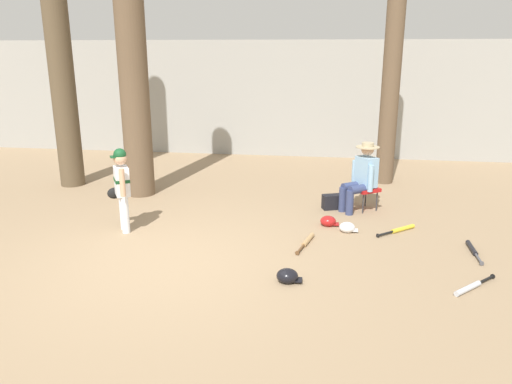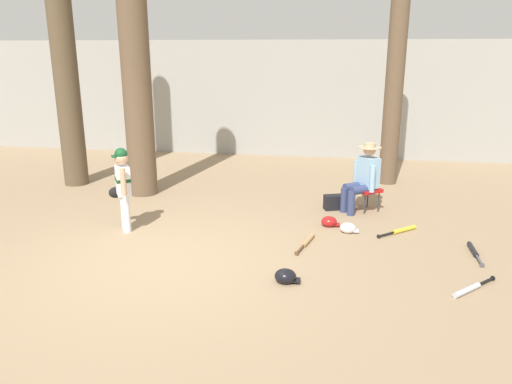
{
  "view_description": "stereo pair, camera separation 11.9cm",
  "coord_description": "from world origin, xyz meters",
  "px_view_note": "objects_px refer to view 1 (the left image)",
  "views": [
    {
      "loc": [
        2.07,
        -5.69,
        2.7
      ],
      "look_at": [
        1.09,
        0.98,
        0.75
      ],
      "focal_mm": 34.3,
      "sensor_mm": 36.0,
      "label": 1
    },
    {
      "loc": [
        2.19,
        -5.67,
        2.7
      ],
      "look_at": [
        1.09,
        0.98,
        0.75
      ],
      "focal_mm": 34.3,
      "sensor_mm": 36.0,
      "label": 2
    }
  ],
  "objects_px": {
    "bat_black_composite": "(473,250)",
    "bat_yellow_trainer": "(400,229)",
    "batting_helmet_white": "(347,227)",
    "folding_stool": "(365,190)",
    "bat_wood_tan": "(307,241)",
    "young_ballplayer": "(121,185)",
    "bat_aluminum_silver": "(471,287)",
    "handbag_beside_stool": "(332,202)",
    "batting_helmet_black": "(287,276)",
    "tree_near_player": "(132,61)",
    "tree_far_left": "(58,37)",
    "tree_behind_spectator": "(391,84)",
    "batting_helmet_red": "(328,221)",
    "seated_spectator": "(362,175)"
  },
  "relations": [
    {
      "from": "tree_far_left",
      "to": "bat_aluminum_silver",
      "type": "relative_size",
      "value": 10.77
    },
    {
      "from": "tree_behind_spectator",
      "to": "bat_wood_tan",
      "type": "bearing_deg",
      "value": -111.51
    },
    {
      "from": "tree_behind_spectator",
      "to": "bat_aluminum_silver",
      "type": "xyz_separation_m",
      "value": [
        0.51,
        -4.87,
        -2.01
      ]
    },
    {
      "from": "tree_behind_spectator",
      "to": "folding_stool",
      "type": "distance_m",
      "value": 2.66
    },
    {
      "from": "folding_stool",
      "to": "batting_helmet_black",
      "type": "distance_m",
      "value": 3.21
    },
    {
      "from": "young_ballplayer",
      "to": "bat_aluminum_silver",
      "type": "relative_size",
      "value": 2.16
    },
    {
      "from": "bat_black_composite",
      "to": "batting_helmet_white",
      "type": "xyz_separation_m",
      "value": [
        -1.71,
        0.54,
        0.04
      ]
    },
    {
      "from": "tree_far_left",
      "to": "seated_spectator",
      "type": "bearing_deg",
      "value": -8.67
    },
    {
      "from": "tree_near_player",
      "to": "seated_spectator",
      "type": "distance_m",
      "value": 4.6
    },
    {
      "from": "bat_black_composite",
      "to": "batting_helmet_white",
      "type": "height_order",
      "value": "batting_helmet_white"
    },
    {
      "from": "tree_far_left",
      "to": "batting_helmet_red",
      "type": "height_order",
      "value": "tree_far_left"
    },
    {
      "from": "seated_spectator",
      "to": "tree_far_left",
      "type": "xyz_separation_m",
      "value": [
        -5.85,
        0.89,
        2.31
      ]
    },
    {
      "from": "bat_yellow_trainer",
      "to": "batting_helmet_white",
      "type": "relative_size",
      "value": 2.23
    },
    {
      "from": "seated_spectator",
      "to": "batting_helmet_white",
      "type": "bearing_deg",
      "value": -102.65
    },
    {
      "from": "handbag_beside_stool",
      "to": "bat_black_composite",
      "type": "height_order",
      "value": "handbag_beside_stool"
    },
    {
      "from": "tree_far_left",
      "to": "bat_black_composite",
      "type": "xyz_separation_m",
      "value": [
        7.31,
        -2.54,
        -2.92
      ]
    },
    {
      "from": "bat_aluminum_silver",
      "to": "bat_yellow_trainer",
      "type": "height_order",
      "value": "same"
    },
    {
      "from": "folding_stool",
      "to": "bat_yellow_trainer",
      "type": "xyz_separation_m",
      "value": [
        0.49,
        -1.03,
        -0.33
      ]
    },
    {
      "from": "tree_near_player",
      "to": "bat_wood_tan",
      "type": "height_order",
      "value": "tree_near_player"
    },
    {
      "from": "bat_wood_tan",
      "to": "batting_helmet_white",
      "type": "bearing_deg",
      "value": 43.42
    },
    {
      "from": "handbag_beside_stool",
      "to": "bat_wood_tan",
      "type": "distance_m",
      "value": 1.73
    },
    {
      "from": "bat_black_composite",
      "to": "bat_aluminum_silver",
      "type": "height_order",
      "value": "same"
    },
    {
      "from": "tree_near_player",
      "to": "batting_helmet_red",
      "type": "xyz_separation_m",
      "value": [
        3.64,
        -1.29,
        -2.44
      ]
    },
    {
      "from": "tree_far_left",
      "to": "handbag_beside_stool",
      "type": "bearing_deg",
      "value": -9.23
    },
    {
      "from": "tree_behind_spectator",
      "to": "batting_helmet_red",
      "type": "xyz_separation_m",
      "value": [
        -1.16,
        -2.9,
        -1.97
      ]
    },
    {
      "from": "seated_spectator",
      "to": "bat_black_composite",
      "type": "relative_size",
      "value": 1.57
    },
    {
      "from": "bat_black_composite",
      "to": "tree_behind_spectator",
      "type": "bearing_deg",
      "value": 102.92
    },
    {
      "from": "tree_behind_spectator",
      "to": "tree_far_left",
      "type": "height_order",
      "value": "tree_far_left"
    },
    {
      "from": "folding_stool",
      "to": "bat_black_composite",
      "type": "distance_m",
      "value": 2.22
    },
    {
      "from": "tree_near_player",
      "to": "bat_aluminum_silver",
      "type": "bearing_deg",
      "value": -31.57
    },
    {
      "from": "folding_stool",
      "to": "bat_yellow_trainer",
      "type": "relative_size",
      "value": 0.87
    },
    {
      "from": "tree_behind_spectator",
      "to": "batting_helmet_red",
      "type": "distance_m",
      "value": 3.7
    },
    {
      "from": "bat_black_composite",
      "to": "bat_yellow_trainer",
      "type": "xyz_separation_m",
      "value": [
        -0.9,
        0.68,
        0.0
      ]
    },
    {
      "from": "young_ballplayer",
      "to": "bat_yellow_trainer",
      "type": "bearing_deg",
      "value": 7.77
    },
    {
      "from": "bat_wood_tan",
      "to": "batting_helmet_black",
      "type": "relative_size",
      "value": 2.42
    },
    {
      "from": "folding_stool",
      "to": "batting_helmet_red",
      "type": "relative_size",
      "value": 1.87
    },
    {
      "from": "batting_helmet_black",
      "to": "folding_stool",
      "type": "bearing_deg",
      "value": 69.85
    },
    {
      "from": "tree_far_left",
      "to": "bat_yellow_trainer",
      "type": "height_order",
      "value": "tree_far_left"
    },
    {
      "from": "handbag_beside_stool",
      "to": "seated_spectator",
      "type": "bearing_deg",
      "value": -2.25
    },
    {
      "from": "batting_helmet_white",
      "to": "bat_wood_tan",
      "type": "bearing_deg",
      "value": -136.58
    },
    {
      "from": "handbag_beside_stool",
      "to": "batting_helmet_black",
      "type": "distance_m",
      "value": 3.01
    },
    {
      "from": "bat_black_composite",
      "to": "bat_yellow_trainer",
      "type": "relative_size",
      "value": 1.19
    },
    {
      "from": "bat_wood_tan",
      "to": "bat_yellow_trainer",
      "type": "relative_size",
      "value": 1.18
    },
    {
      "from": "folding_stool",
      "to": "bat_wood_tan",
      "type": "relative_size",
      "value": 0.74
    },
    {
      "from": "batting_helmet_white",
      "to": "young_ballplayer",
      "type": "bearing_deg",
      "value": -172.59
    },
    {
      "from": "bat_yellow_trainer",
      "to": "batting_helmet_white",
      "type": "height_order",
      "value": "batting_helmet_white"
    },
    {
      "from": "tree_near_player",
      "to": "bat_aluminum_silver",
      "type": "height_order",
      "value": "tree_near_player"
    },
    {
      "from": "batting_helmet_black",
      "to": "tree_near_player",
      "type": "bearing_deg",
      "value": 133.09
    },
    {
      "from": "bat_aluminum_silver",
      "to": "tree_near_player",
      "type": "bearing_deg",
      "value": 148.43
    },
    {
      "from": "tree_far_left",
      "to": "batting_helmet_red",
      "type": "bearing_deg",
      "value": -18.28
    }
  ]
}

